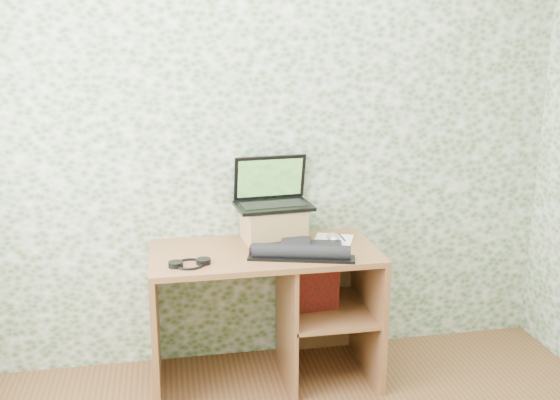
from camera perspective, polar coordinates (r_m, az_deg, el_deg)
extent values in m
plane|color=silver|center=(3.48, -2.32, 5.66)|extent=(3.50, 0.00, 3.50)
cube|color=brown|center=(3.32, -1.45, -4.86)|extent=(1.20, 0.60, 0.03)
cube|color=brown|center=(3.42, -11.31, -11.29)|extent=(0.03, 0.60, 0.72)
cube|color=brown|center=(3.59, 8.00, -9.90)|extent=(0.03, 0.60, 0.72)
cube|color=brown|center=(3.48, 0.58, -10.58)|extent=(0.02, 0.56, 0.72)
cube|color=brown|center=(3.52, 4.35, -9.96)|extent=(0.46, 0.56, 0.02)
cube|color=brown|center=(3.78, 3.34, -8.46)|extent=(0.48, 0.02, 0.72)
cube|color=olive|center=(3.43, -0.61, -2.24)|extent=(0.34, 0.30, 0.19)
cube|color=black|center=(3.40, -0.61, -0.54)|extent=(0.43, 0.31, 0.02)
cube|color=black|center=(3.39, -0.58, -0.39)|extent=(0.36, 0.18, 0.00)
cube|color=black|center=(3.48, -0.93, 2.08)|extent=(0.41, 0.10, 0.25)
cube|color=#185317|center=(3.47, -0.91, 2.03)|extent=(0.37, 0.08, 0.21)
cube|color=black|center=(3.29, 1.48, -4.36)|extent=(0.51, 0.30, 0.04)
cube|color=black|center=(3.29, 1.48, -4.18)|extent=(0.19, 0.19, 0.06)
cylinder|color=black|center=(3.17, 1.95, -4.75)|extent=(0.50, 0.21, 0.08)
cube|color=black|center=(3.18, 1.96, -5.32)|extent=(0.55, 0.25, 0.01)
torus|color=black|center=(3.13, -8.25, -5.81)|extent=(0.17, 0.17, 0.01)
cylinder|color=black|center=(3.11, -9.52, -5.82)|extent=(0.07, 0.07, 0.03)
cylinder|color=black|center=(3.13, -7.01, -5.58)|extent=(0.07, 0.07, 0.03)
cube|color=white|center=(3.42, 4.80, -3.92)|extent=(0.30, 0.35, 0.01)
ellipsoid|color=#B6B6B8|center=(3.39, 4.86, -3.60)|extent=(0.11, 0.13, 0.04)
cylinder|color=black|center=(3.48, 5.70, -3.41)|extent=(0.01, 0.12, 0.01)
cube|color=maroon|center=(3.44, 3.40, -7.76)|extent=(0.24, 0.09, 0.28)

